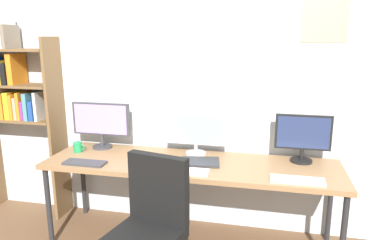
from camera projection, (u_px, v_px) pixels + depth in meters
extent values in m
cube|color=silver|center=(201.00, 89.00, 3.22)|extent=(4.85, 0.10, 2.60)
cube|color=tan|center=(326.00, 7.00, 2.80)|extent=(0.36, 0.01, 0.55)
cube|color=#936D47|center=(191.00, 164.00, 2.95)|extent=(2.45, 0.68, 0.04)
cylinder|color=#262628|center=(49.00, 207.00, 3.01)|extent=(0.04, 0.04, 0.70)
cylinder|color=#262628|center=(343.00, 240.00, 2.52)|extent=(0.04, 0.04, 0.70)
cylinder|color=#262628|center=(83.00, 181.00, 3.56)|extent=(0.04, 0.04, 0.70)
cylinder|color=#262628|center=(330.00, 204.00, 3.07)|extent=(0.04, 0.04, 0.70)
cube|color=brown|center=(57.00, 130.00, 3.42)|extent=(0.03, 0.28, 1.76)
cube|color=brown|center=(20.00, 119.00, 3.49)|extent=(0.76, 0.28, 0.02)
cube|color=brown|center=(17.00, 85.00, 3.41)|extent=(0.76, 0.28, 0.02)
cube|color=brown|center=(13.00, 50.00, 3.33)|extent=(0.76, 0.28, 0.02)
cube|color=#8C338C|center=(0.00, 107.00, 3.51)|extent=(0.05, 0.22, 0.21)
cube|color=tan|center=(4.00, 102.00, 3.49)|extent=(0.04, 0.22, 0.30)
cube|color=orange|center=(8.00, 106.00, 3.47)|extent=(0.05, 0.22, 0.24)
cube|color=gold|center=(14.00, 105.00, 3.46)|extent=(0.05, 0.22, 0.26)
cube|color=orange|center=(18.00, 106.00, 3.45)|extent=(0.03, 0.22, 0.24)
cube|color=tan|center=(22.00, 107.00, 3.45)|extent=(0.03, 0.22, 0.21)
cube|color=orange|center=(25.00, 105.00, 3.44)|extent=(0.03, 0.22, 0.26)
cube|color=#8C338C|center=(29.00, 109.00, 3.44)|extent=(0.03, 0.22, 0.18)
cube|color=teal|center=(32.00, 106.00, 3.42)|extent=(0.04, 0.22, 0.26)
cube|color=#1E4799|center=(37.00, 110.00, 3.42)|extent=(0.04, 0.22, 0.18)
cube|color=white|center=(42.00, 105.00, 3.41)|extent=(0.03, 0.22, 0.27)
cube|color=white|center=(3.00, 73.00, 3.41)|extent=(0.03, 0.22, 0.21)
cube|color=gold|center=(7.00, 72.00, 3.40)|extent=(0.03, 0.22, 0.22)
cube|color=black|center=(11.00, 73.00, 3.39)|extent=(0.05, 0.22, 0.20)
cube|color=orange|center=(17.00, 69.00, 3.38)|extent=(0.06, 0.22, 0.29)
cube|color=black|center=(2.00, 34.00, 3.33)|extent=(0.05, 0.22, 0.27)
cube|color=white|center=(7.00, 34.00, 3.31)|extent=(0.04, 0.22, 0.27)
cube|color=gray|center=(11.00, 37.00, 3.30)|extent=(0.03, 0.22, 0.22)
cube|color=black|center=(144.00, 239.00, 2.31)|extent=(0.53, 0.53, 0.08)
cube|color=black|center=(158.00, 188.00, 2.41)|extent=(0.44, 0.17, 0.48)
cylinder|color=#38383D|center=(103.00, 147.00, 3.33)|extent=(0.18, 0.18, 0.02)
cylinder|color=#38383D|center=(102.00, 140.00, 3.32)|extent=(0.03, 0.03, 0.11)
cube|color=#38383D|center=(101.00, 119.00, 3.28)|extent=(0.56, 0.03, 0.30)
cube|color=#B28CE5|center=(100.00, 119.00, 3.26)|extent=(0.51, 0.01, 0.27)
cylinder|color=silver|center=(196.00, 153.00, 3.15)|extent=(0.18, 0.18, 0.02)
cylinder|color=silver|center=(196.00, 148.00, 3.14)|extent=(0.03, 0.03, 0.07)
cube|color=silver|center=(196.00, 129.00, 3.10)|extent=(0.54, 0.03, 0.28)
cube|color=#8CB2F2|center=(196.00, 129.00, 3.08)|extent=(0.50, 0.01, 0.25)
cylinder|color=black|center=(301.00, 161.00, 2.96)|extent=(0.18, 0.18, 0.02)
cylinder|color=black|center=(302.00, 154.00, 2.94)|extent=(0.03, 0.03, 0.09)
cube|color=black|center=(303.00, 132.00, 2.91)|extent=(0.45, 0.03, 0.29)
cube|color=navy|center=(303.00, 133.00, 2.89)|extent=(0.41, 0.01, 0.26)
cube|color=#38383D|center=(85.00, 163.00, 2.90)|extent=(0.35, 0.13, 0.02)
cube|color=silver|center=(184.00, 171.00, 2.73)|extent=(0.38, 0.13, 0.02)
cube|color=silver|center=(297.00, 180.00, 2.55)|extent=(0.38, 0.13, 0.02)
ellipsoid|color=#38383D|center=(142.00, 163.00, 2.87)|extent=(0.06, 0.10, 0.03)
cube|color=#2D2D2D|center=(200.00, 162.00, 2.91)|extent=(0.35, 0.27, 0.02)
cylinder|color=#1E8C4C|center=(78.00, 147.00, 3.21)|extent=(0.08, 0.08, 0.09)
torus|color=#1E8C4C|center=(82.00, 147.00, 3.20)|extent=(0.06, 0.01, 0.06)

